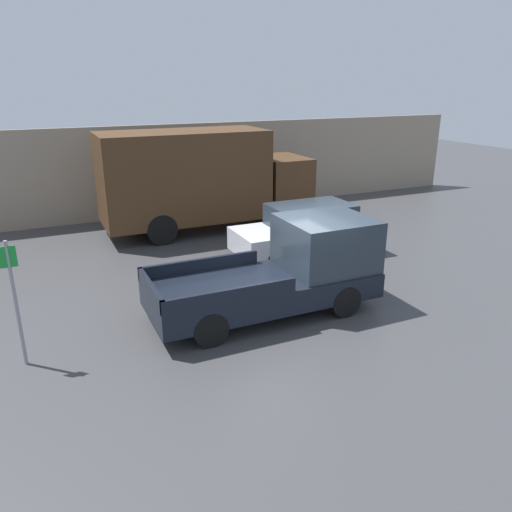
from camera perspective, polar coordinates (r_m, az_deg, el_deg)
name	(u,v)px	position (r m, az deg, el deg)	size (l,w,h in m)	color
ground_plane	(287,310)	(12.10, 3.53, -6.14)	(60.00, 60.00, 0.00)	#3D3D3F
building_wall	(170,170)	(20.66, -9.84, 9.66)	(28.00, 0.15, 3.59)	gray
pickup_truck	(288,270)	(11.80, 3.68, -1.61)	(5.35, 2.10, 2.15)	black
car	(307,230)	(15.53, 5.89, 2.94)	(4.55, 1.84, 1.64)	silver
delivery_truck	(200,178)	(18.11, -6.38, 8.85)	(7.59, 2.47, 3.58)	#472D19
parking_sign	(15,297)	(10.31, -25.85, -4.28)	(0.30, 0.07, 2.52)	gray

